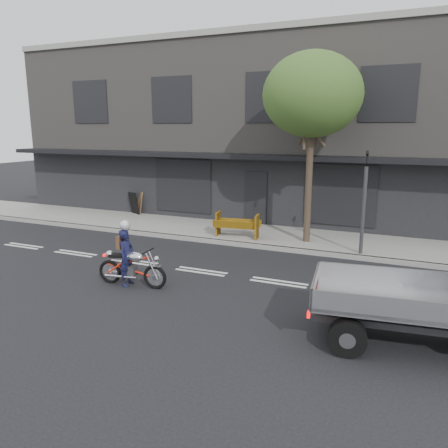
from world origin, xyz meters
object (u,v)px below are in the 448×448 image
(motorcycle, at_px, (132,266))
(construction_barrier, at_px, (235,226))
(traffic_light_pole, at_px, (364,209))
(rider, at_px, (127,258))
(sandwich_board, at_px, (134,203))
(street_tree, at_px, (312,95))

(motorcycle, bearing_deg, construction_barrier, 76.52)
(traffic_light_pole, relative_size, rider, 2.26)
(sandwich_board, bearing_deg, street_tree, 13.31)
(rider, height_order, sandwich_board, rider)
(motorcycle, distance_m, construction_barrier, 5.44)
(rider, distance_m, sandwich_board, 9.37)
(street_tree, relative_size, construction_barrier, 3.98)
(traffic_light_pole, relative_size, motorcycle, 1.70)
(motorcycle, distance_m, sandwich_board, 9.45)
(street_tree, bearing_deg, motorcycle, -119.50)
(rider, bearing_deg, sandwich_board, 28.91)
(construction_barrier, bearing_deg, motorcycle, -98.73)
(street_tree, height_order, rider, street_tree)
(street_tree, relative_size, sandwich_board, 6.40)
(motorcycle, bearing_deg, traffic_light_pole, 38.95)
(street_tree, bearing_deg, rider, -120.57)
(rider, height_order, construction_barrier, rider)
(motorcycle, relative_size, sandwich_board, 1.95)
(traffic_light_pole, height_order, sandwich_board, traffic_light_pole)
(traffic_light_pole, bearing_deg, sandwich_board, 166.21)
(construction_barrier, height_order, sandwich_board, sandwich_board)
(traffic_light_pole, xyz_separation_m, rider, (-5.55, -5.16, -0.88))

